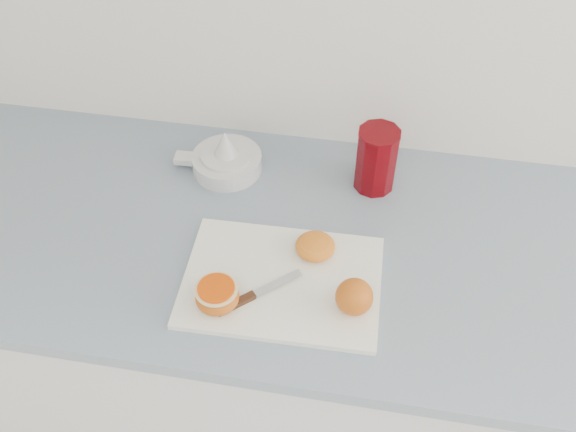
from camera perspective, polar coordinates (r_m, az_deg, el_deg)
The scene contains 8 objects.
counter at distance 1.60m, azimuth 2.18°, elevation -12.61°, with size 2.55×0.64×0.89m.
cutting_board at distance 1.17m, azimuth -0.54°, elevation -5.83°, with size 0.36×0.25×0.01m, color white.
whole_orange at distance 1.11m, azimuth 5.91°, elevation -7.16°, with size 0.07×0.07×0.07m.
half_orange at distance 1.12m, azimuth -6.32°, elevation -7.08°, with size 0.08×0.08×0.05m.
squeezed_shell at distance 1.19m, azimuth 2.44°, elevation -2.68°, with size 0.07×0.07×0.03m.
paring_knife at distance 1.13m, azimuth -3.97°, elevation -7.44°, with size 0.14×0.12×0.01m.
citrus_juicer at distance 1.37m, azimuth -5.53°, elevation 5.05°, with size 0.19×0.15×0.10m.
red_tumbler at distance 1.32m, azimuth 7.83°, elevation 4.84°, with size 0.09×0.09×0.14m.
Camera 1 is at (-0.01, 0.88, 1.82)m, focal length 40.00 mm.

